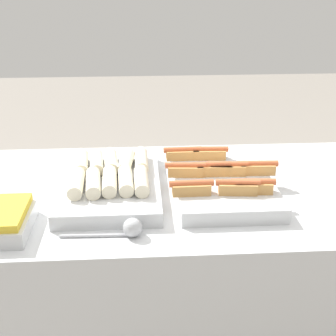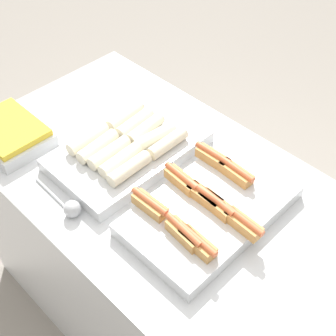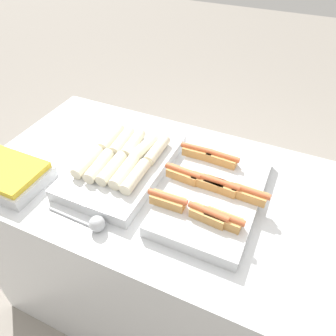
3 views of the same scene
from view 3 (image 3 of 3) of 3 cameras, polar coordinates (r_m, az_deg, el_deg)
ground_plane at (r=2.03m, az=1.24°, el=-21.86°), size 12.00×12.00×0.00m
counter at (r=1.64m, az=1.48°, el=-14.63°), size 1.65×0.85×0.91m
tray_hotdogs at (r=1.24m, az=7.82°, el=-4.04°), size 0.40×0.56×0.10m
tray_wraps at (r=1.36m, az=-7.77°, el=1.03°), size 0.34×0.55×0.10m
tray_side_front at (r=1.43m, az=-26.11°, el=-1.13°), size 0.30×0.22×0.07m
serving_spoon_near at (r=1.16m, az=-12.69°, el=-9.36°), size 0.24×0.06×0.06m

